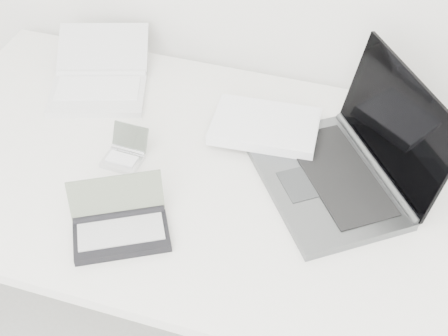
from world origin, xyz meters
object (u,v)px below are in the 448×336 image
(laptop_large, at_px, (322,154))
(palmtop_charcoal, at_px, (120,225))
(netbook_open_white, at_px, (99,81))
(desk, at_px, (242,192))

(laptop_large, xyz_separation_m, palmtop_charcoal, (-0.36, -0.32, -0.02))
(netbook_open_white, distance_m, palmtop_charcoal, 0.51)
(laptop_large, xyz_separation_m, netbook_open_white, (-0.62, 0.12, -0.02))
(desk, height_order, palmtop_charcoal, palmtop_charcoal)
(laptop_large, relative_size, netbook_open_white, 1.52)
(desk, xyz_separation_m, laptop_large, (0.16, 0.09, 0.09))
(desk, height_order, netbook_open_white, netbook_open_white)
(netbook_open_white, bearing_deg, desk, -42.93)
(desk, relative_size, netbook_open_white, 4.38)
(palmtop_charcoal, bearing_deg, desk, 20.79)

